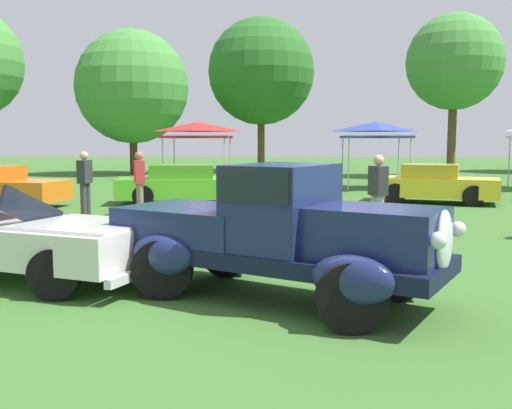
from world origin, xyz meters
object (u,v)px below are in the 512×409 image
Objects in this scene: show_car_lime at (187,184)px; canopy_tent_left_field at (198,129)px; show_car_yellow at (434,184)px; canopy_tent_center_field at (375,129)px; spectator_between_cars at (139,181)px; spectator_by_row at (85,181)px; feature_pickup_truck at (277,231)px; spectator_far_side at (378,193)px; neighbor_convertible at (26,239)px.

canopy_tent_left_field reaches higher than show_car_lime.
canopy_tent_center_field is (-1.06, 5.37, 1.82)m from show_car_yellow.
canopy_tent_center_field reaches higher than show_car_lime.
spectator_between_cars is at bearing -129.67° from canopy_tent_center_field.
canopy_tent_center_field is (8.91, 9.02, 1.51)m from spectator_by_row.
feature_pickup_truck is 2.62× the size of spectator_far_side.
show_car_lime is at bearing 86.15° from neighbor_convertible.
canopy_tent_left_field is 1.00× the size of canopy_tent_center_field.
spectator_between_cars reaches higher than show_car_yellow.
canopy_tent_center_field reaches higher than spectator_by_row.
show_car_lime is 9.17m from canopy_tent_center_field.
spectator_by_row is 7.76m from spectator_far_side.
feature_pickup_truck is 1.63× the size of canopy_tent_left_field.
canopy_tent_left_field is (-5.45, 11.81, 1.51)m from spectator_far_side.
canopy_tent_left_field is (-3.43, 16.66, 1.56)m from feature_pickup_truck.
show_car_lime is at bearing 54.43° from spectator_by_row.
neighbor_convertible is 1.00× the size of show_car_lime.
spectator_between_cars is at bearing 0.65° from spectator_by_row.
spectator_between_cars is 11.80m from canopy_tent_center_field.
spectator_far_side is (4.96, -6.07, 0.31)m from show_car_lime.
spectator_between_cars is 1.00× the size of spectator_far_side.
show_car_lime is 1.67× the size of canopy_tent_left_field.
neighbor_convertible reaches higher than show_car_yellow.
canopy_tent_center_field reaches higher than show_car_yellow.
show_car_lime is 2.67× the size of spectator_by_row.
neighbor_convertible is at bearing -90.67° from canopy_tent_left_field.
neighbor_convertible is at bearing -89.43° from spectator_between_cars.
spectator_far_side is 13.09m from canopy_tent_left_field.
canopy_tent_center_field is at bearing 1.83° from canopy_tent_left_field.
show_car_lime is (-2.94, 10.92, -0.27)m from feature_pickup_truck.
spectator_between_cars is (-3.68, 7.88, 0.05)m from feature_pickup_truck.
canopy_tent_left_field is 7.22m from canopy_tent_center_field.
canopy_tent_center_field reaches higher than spectator_between_cars.
show_car_lime is at bearing -175.65° from show_car_yellow.
canopy_tent_center_field is (7.40, 15.96, 1.84)m from neighbor_convertible.
show_car_lime is 1.09× the size of show_car_yellow.
spectator_far_side is (7.15, -3.02, 0.00)m from spectator_by_row.
spectator_by_row is (-9.97, -3.65, 0.32)m from show_car_yellow.
canopy_tent_left_field is at bearing 114.77° from spectator_far_side.
canopy_tent_center_field reaches higher than feature_pickup_truck.
show_car_lime is at bearing 129.23° from spectator_far_side.
spectator_far_side is (5.70, -3.03, 0.00)m from spectator_between_cars.
spectator_far_side reaches higher than neighbor_convertible.
canopy_tent_center_field is at bearing 65.12° from neighbor_convertible.
spectator_between_cars is 8.91m from canopy_tent_left_field.
show_car_yellow is (4.84, 11.52, -0.27)m from feature_pickup_truck.
show_car_yellow is at bearing -31.87° from canopy_tent_left_field.
feature_pickup_truck is at bearing -74.92° from show_car_lime.
show_car_lime is at bearing -138.44° from canopy_tent_center_field.
canopy_tent_left_field is (1.70, 8.79, 1.51)m from spectator_by_row.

